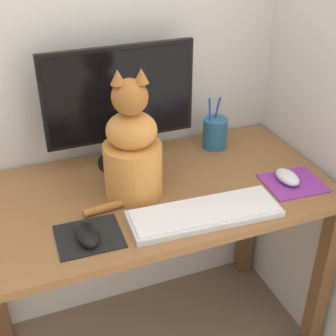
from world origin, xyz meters
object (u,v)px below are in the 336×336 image
Objects in this scene: monitor at (120,102)px; computer_mouse_right at (287,177)px; cat at (132,150)px; keyboard at (205,213)px; pen_cup at (215,133)px; computer_mouse_left at (87,234)px.

monitor is 4.90× the size of computer_mouse_right.
keyboard is at bearing -37.16° from cat.
computer_mouse_right is at bearing 0.17° from cat.
monitor reaches higher than pen_cup.
monitor is 0.37m from pen_cup.
computer_mouse_left is 0.64m from computer_mouse_right.
keyboard is at bearing -167.86° from computer_mouse_right.
pen_cup is at bearing 63.47° from keyboard.
monitor is at bearing 145.81° from computer_mouse_right.
keyboard is 0.32m from computer_mouse_right.
monitor is 1.11× the size of keyboard.
computer_mouse_left is at bearing -119.78° from monitor.
pen_cup reaches higher than keyboard.
monitor is 1.23× the size of cat.
pen_cup is (0.35, 0.18, -0.09)m from cat.
pen_cup is (0.21, 0.36, 0.04)m from keyboard.
monitor reaches higher than computer_mouse_right.
computer_mouse_right is 0.54× the size of pen_cup.
computer_mouse_left is 0.58× the size of pen_cup.
computer_mouse_right reaches higher than keyboard.
computer_mouse_right is 0.25× the size of cat.
computer_mouse_right is (0.31, 0.07, 0.01)m from keyboard.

